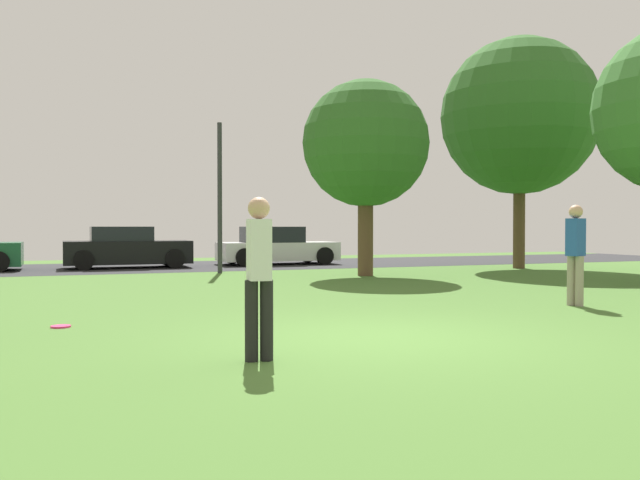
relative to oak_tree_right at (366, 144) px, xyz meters
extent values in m
plane|color=#47702D|center=(-4.33, -9.64, -3.73)|extent=(44.00, 44.00, 0.00)
cube|color=#28282B|center=(-4.33, 6.36, -3.72)|extent=(44.00, 6.40, 0.01)
cylinder|color=brown|center=(0.00, 0.00, -2.49)|extent=(0.44, 0.44, 2.47)
sphere|color=#2D6023|center=(0.00, 0.00, 0.03)|extent=(3.59, 3.59, 3.59)
cylinder|color=brown|center=(6.19, 1.17, -2.21)|extent=(0.39, 0.39, 3.03)
sphere|color=#2D6023|center=(6.19, 1.17, 1.33)|extent=(5.19, 5.19, 5.19)
cylinder|color=gray|center=(0.43, -7.94, -3.28)|extent=(0.14, 0.14, 0.88)
cylinder|color=gray|center=(0.38, -7.79, -3.28)|extent=(0.14, 0.14, 0.88)
cube|color=#23519E|center=(0.41, -7.86, -2.51)|extent=(0.37, 0.31, 0.66)
sphere|color=tan|center=(0.41, -7.86, -2.06)|extent=(0.24, 0.24, 0.24)
cylinder|color=black|center=(-6.24, -10.51, -3.30)|extent=(0.14, 0.14, 0.85)
cylinder|color=black|center=(-6.08, -10.53, -3.30)|extent=(0.14, 0.14, 0.85)
cube|color=silver|center=(-6.16, -10.52, -2.56)|extent=(0.25, 0.34, 0.64)
sphere|color=tan|center=(-6.16, -10.52, -2.12)|extent=(0.23, 0.23, 0.23)
cylinder|color=#EA2D6B|center=(-8.09, -7.28, -3.71)|extent=(0.27, 0.27, 0.03)
cylinder|color=black|center=(-9.84, 7.11, -3.41)|extent=(0.64, 0.22, 0.64)
cube|color=black|center=(-5.95, 6.12, -3.19)|extent=(4.10, 1.73, 0.76)
cube|color=black|center=(-6.16, 6.12, -2.57)|extent=(1.97, 1.52, 0.48)
cylinder|color=black|center=(-4.52, 6.98, -3.41)|extent=(0.64, 0.22, 0.64)
cylinder|color=black|center=(-4.52, 5.25, -3.41)|extent=(0.64, 0.22, 0.64)
cylinder|color=black|center=(-7.39, 6.98, -3.41)|extent=(0.64, 0.22, 0.64)
cylinder|color=black|center=(-7.39, 5.25, -3.41)|extent=(0.64, 0.22, 0.64)
cube|color=white|center=(-0.60, 6.33, -3.24)|extent=(4.29, 1.85, 0.67)
cube|color=black|center=(-0.82, 6.33, -2.62)|extent=(2.06, 1.63, 0.57)
cylinder|color=black|center=(0.90, 7.25, -3.41)|extent=(0.64, 0.22, 0.64)
cylinder|color=black|center=(0.90, 5.41, -3.41)|extent=(0.64, 0.22, 0.64)
cylinder|color=black|center=(-2.10, 7.25, -3.41)|extent=(0.64, 0.22, 0.64)
cylinder|color=black|center=(-2.10, 5.41, -3.41)|extent=(0.64, 0.22, 0.64)
cylinder|color=#2D2D33|center=(-3.61, 2.56, -1.48)|extent=(0.14, 0.14, 4.50)
camera|label=1|loc=(-8.11, -17.28, -2.31)|focal=37.73mm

